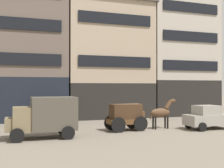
{
  "coord_description": "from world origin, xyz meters",
  "views": [
    {
      "loc": [
        -8.68,
        -19.79,
        3.31
      ],
      "look_at": [
        -1.5,
        1.8,
        3.5
      ],
      "focal_mm": 44.61,
      "sensor_mm": 36.0,
      "label": 1
    }
  ],
  "objects_px": {
    "delivery_truck_near": "(44,116)",
    "sedan_light": "(54,115)",
    "fire_hydrant_curbside": "(22,120)",
    "draft_horse": "(161,112)",
    "sedan_dark": "(208,117)",
    "cargo_wagon": "(126,115)"
  },
  "relations": [
    {
      "from": "draft_horse",
      "to": "sedan_dark",
      "type": "bearing_deg",
      "value": -21.68
    },
    {
      "from": "sedan_light",
      "to": "fire_hydrant_curbside",
      "type": "relative_size",
      "value": 4.56
    },
    {
      "from": "sedan_dark",
      "to": "delivery_truck_near",
      "type": "bearing_deg",
      "value": 179.56
    },
    {
      "from": "cargo_wagon",
      "to": "fire_hydrant_curbside",
      "type": "distance_m",
      "value": 9.39
    },
    {
      "from": "draft_horse",
      "to": "fire_hydrant_curbside",
      "type": "bearing_deg",
      "value": 150.79
    },
    {
      "from": "cargo_wagon",
      "to": "draft_horse",
      "type": "xyz_separation_m",
      "value": [
        2.95,
        0.0,
        0.12
      ]
    },
    {
      "from": "cargo_wagon",
      "to": "fire_hydrant_curbside",
      "type": "height_order",
      "value": "cargo_wagon"
    },
    {
      "from": "draft_horse",
      "to": "sedan_dark",
      "type": "height_order",
      "value": "draft_horse"
    },
    {
      "from": "sedan_dark",
      "to": "draft_horse",
      "type": "bearing_deg",
      "value": 158.32
    },
    {
      "from": "cargo_wagon",
      "to": "sedan_light",
      "type": "height_order",
      "value": "cargo_wagon"
    },
    {
      "from": "sedan_light",
      "to": "fire_hydrant_curbside",
      "type": "bearing_deg",
      "value": 151.9
    },
    {
      "from": "draft_horse",
      "to": "delivery_truck_near",
      "type": "xyz_separation_m",
      "value": [
        -9.03,
        -1.22,
        0.15
      ]
    },
    {
      "from": "cargo_wagon",
      "to": "draft_horse",
      "type": "relative_size",
      "value": 1.28
    },
    {
      "from": "cargo_wagon",
      "to": "draft_horse",
      "type": "height_order",
      "value": "draft_horse"
    },
    {
      "from": "delivery_truck_near",
      "to": "sedan_dark",
      "type": "relative_size",
      "value": 1.17
    },
    {
      "from": "draft_horse",
      "to": "sedan_light",
      "type": "relative_size",
      "value": 0.62
    },
    {
      "from": "sedan_light",
      "to": "cargo_wagon",
      "type": "bearing_deg",
      "value": -42.53
    },
    {
      "from": "draft_horse",
      "to": "delivery_truck_near",
      "type": "relative_size",
      "value": 0.54
    },
    {
      "from": "draft_horse",
      "to": "fire_hydrant_curbside",
      "type": "height_order",
      "value": "draft_horse"
    },
    {
      "from": "draft_horse",
      "to": "fire_hydrant_curbside",
      "type": "distance_m",
      "value": 11.85
    },
    {
      "from": "delivery_truck_near",
      "to": "fire_hydrant_curbside",
      "type": "height_order",
      "value": "delivery_truck_near"
    },
    {
      "from": "delivery_truck_near",
      "to": "sedan_light",
      "type": "bearing_deg",
      "value": 77.13
    }
  ]
}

